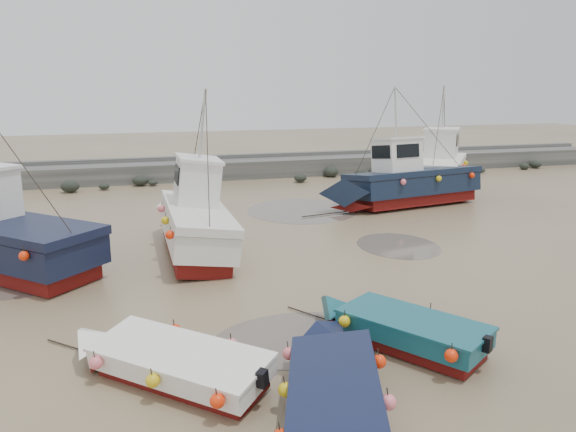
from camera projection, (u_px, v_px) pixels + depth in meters
name	position (u px, v px, depth m)	size (l,w,h in m)	color
ground	(321.00, 290.00, 17.83)	(120.00, 120.00, 0.00)	#907A59
seawall	(217.00, 169.00, 38.28)	(60.00, 4.92, 1.50)	slate
puddle_a	(300.00, 338.00, 14.48)	(4.63, 4.63, 0.01)	#595148
puddle_b	(398.00, 246.00, 22.66)	(3.24, 3.24, 0.01)	#595148
puddle_c	(17.00, 281.00, 18.64)	(4.06, 4.06, 0.01)	#595148
puddle_d	(302.00, 210.00, 28.87)	(5.63, 5.63, 0.01)	#595148
dinghy_0	(168.00, 357.00, 12.37)	(5.14, 4.95, 1.43)	maroon
dinghy_1	(337.00, 380.00, 11.39)	(3.18, 6.13, 1.43)	maroon
dinghy_2	(399.00, 325.00, 13.98)	(3.98, 5.26, 1.43)	maroon
cabin_boat_1	(190.00, 217.00, 21.69)	(2.76, 9.63, 6.22)	maroon
cabin_boat_2	(405.00, 181.00, 29.67)	(10.54, 4.21, 6.22)	maroon
cabin_boat_3	(440.00, 165.00, 35.16)	(6.91, 8.56, 6.22)	maroon
person	(191.00, 234.00, 24.39)	(0.64, 0.42, 1.74)	#181B3C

